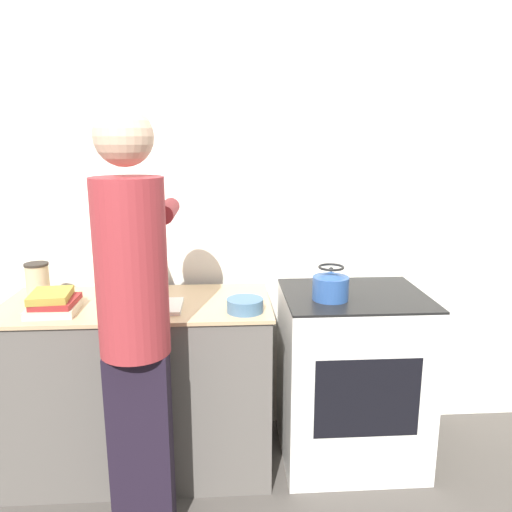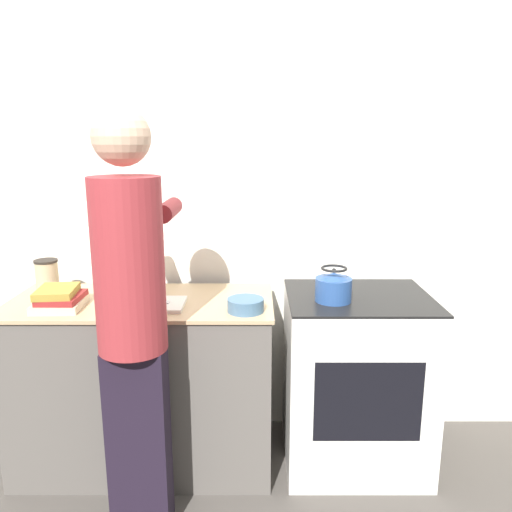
{
  "view_description": "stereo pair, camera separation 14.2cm",
  "coord_description": "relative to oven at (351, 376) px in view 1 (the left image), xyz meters",
  "views": [
    {
      "loc": [
        0.03,
        -2.12,
        1.7
      ],
      "look_at": [
        0.18,
        0.2,
        1.16
      ],
      "focal_mm": 35.0,
      "sensor_mm": 36.0,
      "label": 1
    },
    {
      "loc": [
        0.17,
        -2.12,
        1.7
      ],
      "look_at": [
        0.18,
        0.2,
        1.16
      ],
      "focal_mm": 35.0,
      "sensor_mm": 36.0,
      "label": 2
    }
  ],
  "objects": [
    {
      "name": "kettle",
      "position": [
        -0.15,
        -0.08,
        0.54
      ],
      "size": [
        0.18,
        0.18,
        0.17
      ],
      "color": "#284C8C",
      "rests_on": "oven"
    },
    {
      "name": "knife",
      "position": [
        -1.06,
        -0.11,
        0.47
      ],
      "size": [
        0.21,
        0.05,
        0.01
      ],
      "rotation": [
        0.0,
        0.0,
        -0.08
      ],
      "color": "silver",
      "rests_on": "cutting_board"
    },
    {
      "name": "cutting_board",
      "position": [
        -1.05,
        -0.12,
        0.46
      ],
      "size": [
        0.35,
        0.23,
        0.02
      ],
      "color": "silver",
      "rests_on": "counter"
    },
    {
      "name": "bowl_prep",
      "position": [
        -0.58,
        -0.19,
        0.48
      ],
      "size": [
        0.17,
        0.17,
        0.06
      ],
      "color": "#426684",
      "rests_on": "counter"
    },
    {
      "name": "canister_jar",
      "position": [
        -1.63,
        0.09,
        0.54
      ],
      "size": [
        0.12,
        0.12,
        0.18
      ],
      "color": "tan",
      "rests_on": "counter"
    },
    {
      "name": "counter",
      "position": [
        -1.11,
        -0.02,
        -0.01
      ],
      "size": [
        1.34,
        0.6,
        0.91
      ],
      "color": "#5B5651",
      "rests_on": "ground_plane"
    },
    {
      "name": "oven",
      "position": [
        0.0,
        0.0,
        0.0
      ],
      "size": [
        0.73,
        0.62,
        0.93
      ],
      "color": "silver",
      "rests_on": "ground_plane"
    },
    {
      "name": "wall_back",
      "position": [
        -0.7,
        0.38,
        0.84
      ],
      "size": [
        8.0,
        0.05,
        2.6
      ],
      "color": "silver",
      "rests_on": "ground_plane"
    },
    {
      "name": "person",
      "position": [
        -1.04,
        -0.48,
        0.56
      ],
      "size": [
        0.32,
        0.56,
        1.83
      ],
      "color": "black",
      "rests_on": "ground_plane"
    },
    {
      "name": "ground_plane",
      "position": [
        -0.7,
        -0.31,
        -0.46
      ],
      "size": [
        12.0,
        12.0,
        0.0
      ],
      "primitive_type": "plane",
      "color": "#4C4742"
    },
    {
      "name": "book_stack",
      "position": [
        -1.48,
        -0.14,
        0.49
      ],
      "size": [
        0.23,
        0.25,
        0.1
      ],
      "color": "beige",
      "rests_on": "counter"
    }
  ]
}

